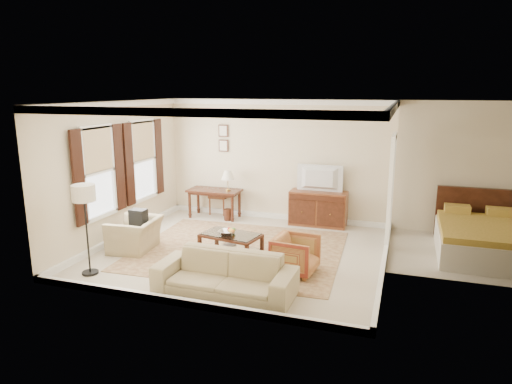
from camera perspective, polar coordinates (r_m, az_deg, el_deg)
The scene contains 21 objects.
room_shell at distance 8.56m, azimuth -1.92°, elevation 8.32°, with size 5.51×5.01×2.91m.
annex_bedroom at distance 9.69m, azimuth 26.71°, elevation -5.40°, with size 3.00×2.70×2.90m.
window_front at distance 9.38m, azimuth -19.11°, elevation 2.34°, with size 0.12×1.56×1.80m, color #CCB284, non-canonical shape.
window_rear at distance 10.67m, azimuth -13.92°, elevation 3.87°, with size 0.12×1.56×1.80m, color #CCB284, non-canonical shape.
doorway at distance 9.73m, azimuth 16.48°, elevation 0.02°, with size 0.10×1.12×2.25m, color white, non-canonical shape.
rug at distance 9.14m, azimuth -2.17°, elevation -7.26°, with size 3.98×3.41×0.01m, color brown.
writing_desk at distance 11.31m, azimuth -5.22°, elevation -0.25°, with size 1.29×0.65×0.71m.
desk_chair at distance 11.64m, azimuth -4.60°, elevation -0.20°, with size 0.45×0.45×1.05m, color brown, non-canonical shape.
desk_lamp at distance 11.09m, azimuth -3.54°, elevation 1.43°, with size 0.32×0.32×0.50m, color silver, non-canonical shape.
framed_prints at distance 11.40m, azimuth -4.10°, elevation 6.74°, with size 0.25×0.04×0.68m, color #482114, non-canonical shape.
sideboard at distance 10.74m, azimuth 7.78°, elevation -2.05°, with size 1.32×0.51×0.81m, color brown.
tv at distance 10.53m, azimuth 7.91°, elevation 2.73°, with size 1.01×0.58×0.13m, color black.
coffee_table at distance 8.70m, azimuth -3.17°, elevation -5.89°, with size 1.19×0.83×0.46m.
fruit_bowl at distance 8.61m, azimuth -3.73°, elevation -4.96°, with size 0.42×0.42×0.10m, color silver.
book_a at distance 8.94m, azimuth -4.09°, elevation -6.56°, with size 0.28×0.04×0.38m, color brown.
book_b at distance 8.60m, azimuth -2.88°, elevation -7.36°, with size 0.28×0.03×0.38m, color brown.
striped_armchair at distance 7.97m, azimuth 4.96°, elevation -7.60°, with size 0.71×0.67×0.74m, color maroon.
club_armchair at distance 9.35m, azimuth -14.91°, elevation -4.51°, with size 0.98×0.63×0.85m, color tan.
backpack at distance 9.32m, azimuth -14.49°, elevation -2.98°, with size 0.32×0.22×0.40m, color black.
sofa at distance 7.17m, azimuth -3.94°, elevation -9.44°, with size 2.19×0.64×0.86m, color tan.
floor_lamp at distance 8.15m, azimuth -20.69°, elevation -0.90°, with size 0.39×0.39×1.58m.
Camera 1 is at (2.96, -8.00, 3.15)m, focal length 32.00 mm.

